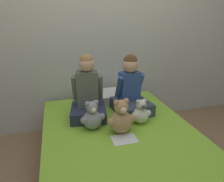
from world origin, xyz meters
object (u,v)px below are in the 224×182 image
Objects in this scene: child_on_right at (131,91)px; teddy_bear_held_by_left_child at (92,117)px; child_on_left at (88,94)px; pillow_at_headboard at (103,97)px; teddy_bear_between_children at (121,118)px; bed at (125,160)px; sign_card at (124,139)px; teddy_bear_held_by_right_child at (141,113)px.

child_on_right is 0.53m from teddy_bear_held_by_left_child.
child_on_left is 1.05× the size of child_on_right.
teddy_bear_between_children is at bearing -90.00° from pillow_at_headboard.
child_on_left is 2.01× the size of teddy_bear_between_children.
sign_card is (-0.01, 0.01, 0.21)m from bed.
teddy_bear_held_by_left_child is (-0.23, 0.26, 0.33)m from bed.
bed is 3.45× the size of pillow_at_headboard.
child_on_left is 3.01× the size of sign_card.
teddy_bear_held_by_right_child is at bearing 45.49° from bed.
teddy_bear_between_children is 0.54× the size of pillow_at_headboard.
sign_card is at bearing -90.60° from pillow_at_headboard.
child_on_left is 0.27m from teddy_bear_held_by_left_child.
sign_card is (0.22, -0.24, -0.11)m from teddy_bear_held_by_left_child.
pillow_at_headboard is (0.23, 0.56, -0.06)m from teddy_bear_held_by_left_child.
teddy_bear_held_by_left_child is at bearing 131.80° from bed.
child_on_right is 0.29m from teddy_bear_held_by_right_child.
teddy_bear_between_children is 0.68m from pillow_at_headboard.
child_on_right is at bearing 86.09° from teddy_bear_held_by_right_child.
sign_card is at bearing -141.96° from teddy_bear_held_by_right_child.
child_on_right is at bearing 65.65° from bed.
bed is 0.21m from sign_card.
bed is 0.71m from child_on_left.
child_on_left is at bearing 80.24° from teddy_bear_held_by_left_child.
teddy_bear_held_by_left_child reaches higher than teddy_bear_held_by_right_child.
child_on_left is 2.31× the size of teddy_bear_held_by_left_child.
teddy_bear_held_by_left_child is at bearing 172.34° from teddy_bear_held_by_right_child.
teddy_bear_held_by_right_child reaches higher than bed.
child_on_right is at bearing 53.93° from teddy_bear_between_children.
teddy_bear_held_by_left_child is 0.35m from sign_card.
bed is 9.55× the size of sign_card.
child_on_left is 2.60× the size of teddy_bear_held_by_right_child.
teddy_bear_held_by_left_child is (-0.00, -0.24, -0.13)m from child_on_left.
bed is 0.85m from pillow_at_headboard.
pillow_at_headboard is at bearing 90.00° from bed.
pillow_at_headboard is (0.22, 0.31, -0.19)m from child_on_left.
child_on_right is (0.23, 0.50, 0.44)m from bed.
teddy_bear_held_by_right_child is at bearing -68.36° from pillow_at_headboard.
teddy_bear_held_by_right_child is at bearing -11.53° from teddy_bear_held_by_left_child.
teddy_bear_held_by_left_child is at bearing 132.22° from sign_card.
bed is at bearing -57.23° from sign_card.
teddy_bear_held_by_left_child reaches higher than sign_card.
child_on_left is at bearing 114.29° from bed.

